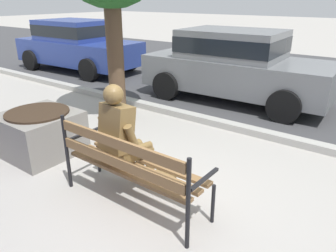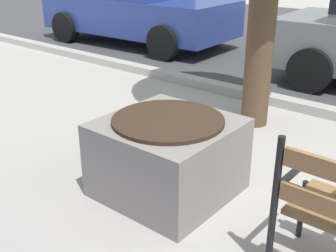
# 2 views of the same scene
# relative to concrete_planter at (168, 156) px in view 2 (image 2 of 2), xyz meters

# --- Properties ---
(concrete_planter) EXTENTS (1.01, 1.01, 0.67)m
(concrete_planter) POSITION_rel_concrete_planter_xyz_m (0.00, 0.00, 0.00)
(concrete_planter) COLOR gray
(concrete_planter) RESTS_ON ground
(parked_car_blue) EXTENTS (4.17, 2.05, 1.56)m
(parked_car_blue) POSITION_rel_concrete_planter_xyz_m (-4.35, 4.25, 0.51)
(parked_car_blue) COLOR navy
(parked_car_blue) RESTS_ON ground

